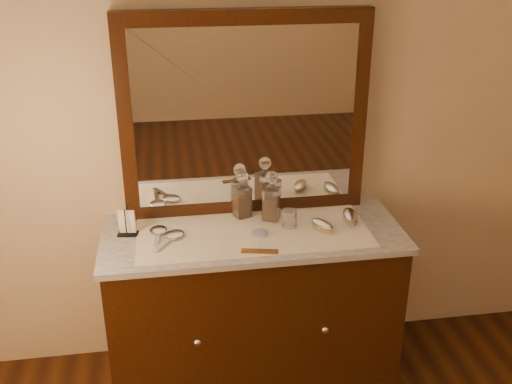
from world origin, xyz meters
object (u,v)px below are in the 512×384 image
at_px(mirror_frame, 245,116).
at_px(hand_mirror_inner, 172,237).
at_px(decanter_right, 271,201).
at_px(brush_near, 322,225).
at_px(comb, 260,251).
at_px(pin_dish, 260,233).
at_px(brush_far, 350,216).
at_px(napkin_rack, 127,223).
at_px(dresser_cabinet, 253,308).
at_px(hand_mirror_outer, 158,232).
at_px(decanter_left, 242,199).

relative_size(mirror_frame, hand_mirror_inner, 5.46).
bearing_deg(decanter_right, brush_near, -32.85).
distance_m(mirror_frame, comb, 0.67).
xyz_separation_m(pin_dish, brush_far, (0.46, 0.08, 0.01)).
height_order(napkin_rack, decanter_right, decanter_right).
distance_m(mirror_frame, brush_far, 0.72).
bearing_deg(hand_mirror_inner, brush_far, 3.49).
relative_size(pin_dish, comb, 0.46).
height_order(mirror_frame, hand_mirror_inner, mirror_frame).
height_order(dresser_cabinet, napkin_rack, napkin_rack).
xyz_separation_m(dresser_cabinet, hand_mirror_inner, (-0.38, -0.02, 0.45)).
relative_size(napkin_rack, hand_mirror_outer, 0.67).
bearing_deg(brush_far, mirror_frame, 156.75).
distance_m(pin_dish, decanter_left, 0.23).
relative_size(pin_dish, brush_far, 0.47).
height_order(dresser_cabinet, pin_dish, pin_dish).
xyz_separation_m(pin_dish, hand_mirror_outer, (-0.48, 0.08, 0.00)).
xyz_separation_m(dresser_cabinet, decanter_left, (-0.03, 0.16, 0.54)).
distance_m(pin_dish, napkin_rack, 0.63).
height_order(comb, hand_mirror_outer, hand_mirror_outer).
relative_size(mirror_frame, brush_near, 7.67).
distance_m(decanter_right, hand_mirror_outer, 0.57).
bearing_deg(brush_far, decanter_left, 166.09).
distance_m(mirror_frame, napkin_rack, 0.76).
xyz_separation_m(napkin_rack, hand_mirror_inner, (0.20, -0.08, -0.04)).
xyz_separation_m(mirror_frame, pin_dish, (0.03, -0.29, -0.49)).
distance_m(pin_dish, hand_mirror_outer, 0.48).
relative_size(napkin_rack, decanter_left, 0.58).
xyz_separation_m(pin_dish, decanter_left, (-0.06, 0.21, 0.09)).
distance_m(pin_dish, brush_near, 0.30).
xyz_separation_m(comb, decanter_left, (-0.03, 0.37, 0.09)).
relative_size(mirror_frame, hand_mirror_outer, 5.53).
height_order(dresser_cabinet, comb, comb).
relative_size(pin_dish, hand_mirror_outer, 0.36).
relative_size(mirror_frame, comb, 7.19).
relative_size(hand_mirror_outer, hand_mirror_inner, 0.99).
distance_m(pin_dish, comb, 0.17).
bearing_deg(decanter_left, dresser_cabinet, -79.78).
bearing_deg(brush_far, pin_dish, -170.30).
distance_m(dresser_cabinet, brush_far, 0.68).
xyz_separation_m(mirror_frame, hand_mirror_outer, (-0.45, -0.21, -0.49)).
xyz_separation_m(pin_dish, decanter_right, (0.08, 0.15, 0.09)).
bearing_deg(comb, pin_dish, 92.28).
distance_m(dresser_cabinet, napkin_rack, 0.77).
bearing_deg(dresser_cabinet, napkin_rack, 174.15).
distance_m(napkin_rack, brush_far, 1.08).
xyz_separation_m(brush_far, hand_mirror_inner, (-0.88, -0.05, -0.01)).
relative_size(decanter_left, brush_near, 1.59).
bearing_deg(dresser_cabinet, hand_mirror_outer, 175.39).
xyz_separation_m(pin_dish, hand_mirror_inner, (-0.41, 0.03, 0.00)).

